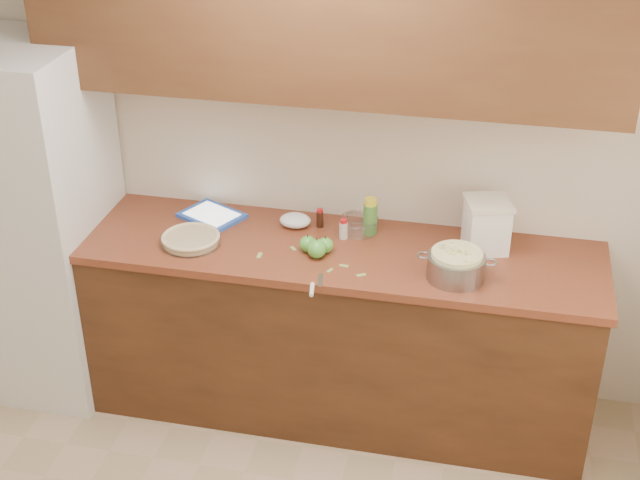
% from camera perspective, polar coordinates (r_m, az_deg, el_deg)
% --- Properties ---
extents(room_shell, '(3.60, 3.60, 3.60)m').
position_cam_1_polar(room_shell, '(2.74, -6.80, -8.38)').
color(room_shell, tan).
rests_on(room_shell, ground).
extents(counter_run, '(2.64, 0.68, 0.92)m').
position_cam_1_polar(counter_run, '(4.38, -0.11, -5.59)').
color(counter_run, '#512C16').
rests_on(counter_run, ground).
extents(upper_cabinets, '(2.60, 0.34, 0.70)m').
position_cam_1_polar(upper_cabinets, '(3.88, 0.38, 14.10)').
color(upper_cabinets, '#56341A').
rests_on(upper_cabinets, room_shell).
extents(fridge, '(0.70, 0.70, 1.80)m').
position_cam_1_polar(fridge, '(4.61, -17.98, 1.10)').
color(fridge, silver).
rests_on(fridge, ground).
extents(pie, '(0.28, 0.28, 0.05)m').
position_cam_1_polar(pie, '(4.19, -8.27, 0.04)').
color(pie, silver).
rests_on(pie, counter_run).
extents(colander, '(0.35, 0.26, 0.13)m').
position_cam_1_polar(colander, '(3.91, 8.70, -1.61)').
color(colander, gray).
rests_on(colander, counter_run).
extents(flour_canister, '(0.25, 0.25, 0.25)m').
position_cam_1_polar(flour_canister, '(4.13, 10.62, 0.98)').
color(flour_canister, white).
rests_on(flour_canister, counter_run).
extents(tablet, '(0.35, 0.32, 0.02)m').
position_cam_1_polar(tablet, '(4.41, -6.93, 1.56)').
color(tablet, blue).
rests_on(tablet, counter_run).
extents(paring_knife, '(0.05, 0.19, 0.02)m').
position_cam_1_polar(paring_knife, '(3.81, -0.45, -3.10)').
color(paring_knife, gray).
rests_on(paring_knife, counter_run).
extents(lemon_bottle, '(0.07, 0.07, 0.18)m').
position_cam_1_polar(lemon_bottle, '(4.21, 3.24, 1.50)').
color(lemon_bottle, '#4C8C38').
rests_on(lemon_bottle, counter_run).
extents(cinnamon_shaker, '(0.04, 0.04, 0.10)m').
position_cam_1_polar(cinnamon_shaker, '(4.18, 1.51, 0.70)').
color(cinnamon_shaker, beige).
rests_on(cinnamon_shaker, counter_run).
extents(vanilla_bottle, '(0.03, 0.03, 0.10)m').
position_cam_1_polar(vanilla_bottle, '(4.28, -0.01, 1.41)').
color(vanilla_bottle, black).
rests_on(vanilla_bottle, counter_run).
extents(mixing_bowl, '(0.19, 0.19, 0.07)m').
position_cam_1_polar(mixing_bowl, '(4.25, 2.50, 1.02)').
color(mixing_bowl, silver).
rests_on(mixing_bowl, counter_run).
extents(paper_towel, '(0.19, 0.17, 0.06)m').
position_cam_1_polar(paper_towel, '(4.29, -1.60, 1.26)').
color(paper_towel, white).
rests_on(paper_towel, counter_run).
extents(apple_left, '(0.08, 0.08, 0.09)m').
position_cam_1_polar(apple_left, '(4.07, -0.79, -0.26)').
color(apple_left, green).
rests_on(apple_left, counter_run).
extents(apple_center, '(0.07, 0.07, 0.09)m').
position_cam_1_polar(apple_center, '(4.07, 0.34, -0.34)').
color(apple_center, green).
rests_on(apple_center, counter_run).
extents(apple_front, '(0.09, 0.09, 0.10)m').
position_cam_1_polar(apple_front, '(4.02, -0.21, -0.56)').
color(apple_front, green).
rests_on(apple_front, counter_run).
extents(peel_a, '(0.03, 0.04, 0.00)m').
position_cam_1_polar(peel_a, '(3.94, 0.64, -1.96)').
color(peel_a, '#90B759').
rests_on(peel_a, counter_run).
extents(peel_b, '(0.04, 0.02, 0.00)m').
position_cam_1_polar(peel_b, '(3.98, 1.54, -1.66)').
color(peel_b, '#90B759').
rests_on(peel_b, counter_run).
extents(peel_c, '(0.02, 0.05, 0.00)m').
position_cam_1_polar(peel_c, '(4.07, -3.89, -0.99)').
color(peel_c, '#90B759').
rests_on(peel_c, counter_run).
extents(peel_d, '(0.04, 0.04, 0.00)m').
position_cam_1_polar(peel_d, '(4.11, -1.73, -0.55)').
color(peel_d, '#90B759').
rests_on(peel_d, counter_run).
extents(peel_e, '(0.04, 0.04, 0.00)m').
position_cam_1_polar(peel_e, '(3.91, 2.65, -2.26)').
color(peel_e, '#90B759').
rests_on(peel_e, counter_run).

